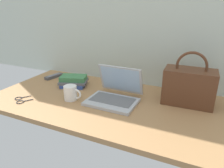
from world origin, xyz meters
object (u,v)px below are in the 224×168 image
(laptop, at_px, (115,94))
(handbag, at_px, (189,86))
(coffee_mug, at_px, (71,93))
(remote_control_near, at_px, (54,76))
(book_stack, at_px, (74,81))
(eyeglasses, at_px, (20,100))

(laptop, height_order, handbag, handbag)
(coffee_mug, bearing_deg, remote_control_near, 142.21)
(remote_control_near, distance_m, handbag, 1.08)
(remote_control_near, bearing_deg, book_stack, -17.83)
(eyeglasses, bearing_deg, handbag, 22.59)
(remote_control_near, bearing_deg, handbag, -2.17)
(coffee_mug, relative_size, remote_control_near, 0.74)
(eyeglasses, bearing_deg, remote_control_near, 101.55)
(laptop, distance_m, eyeglasses, 0.61)
(laptop, xyz_separation_m, remote_control_near, (-0.65, 0.19, -0.03))
(remote_control_near, bearing_deg, coffee_mug, -37.79)
(handbag, relative_size, book_stack, 1.37)
(laptop, height_order, eyeglasses, laptop)
(laptop, relative_size, handbag, 0.95)
(eyeglasses, relative_size, book_stack, 0.57)
(eyeglasses, height_order, handbag, handbag)
(coffee_mug, xyz_separation_m, book_stack, (-0.13, 0.22, -0.01))
(coffee_mug, distance_m, handbag, 0.74)
(coffee_mug, relative_size, handbag, 0.37)
(laptop, xyz_separation_m, eyeglasses, (-0.55, -0.26, -0.04))
(laptop, height_order, coffee_mug, laptop)
(laptop, distance_m, book_stack, 0.40)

